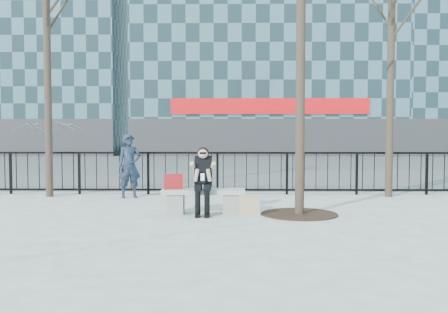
{
  "coord_description": "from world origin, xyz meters",
  "views": [
    {
      "loc": [
        0.55,
        -9.87,
        1.66
      ],
      "look_at": [
        0.4,
        0.8,
        1.1
      ],
      "focal_mm": 40.0,
      "sensor_mm": 36.0,
      "label": 1
    }
  ],
  "objects": [
    {
      "name": "tree_grate",
      "position": [
        1.9,
        -0.1,
        0.01
      ],
      "size": [
        1.5,
        1.5,
        0.02
      ],
      "primitive_type": "cylinder",
      "color": "black",
      "rests_on": "ground"
    },
    {
      "name": "handbag",
      "position": [
        -0.61,
        0.02,
        0.64
      ],
      "size": [
        0.39,
        0.26,
        0.3
      ],
      "primitive_type": "cube",
      "rotation": [
        0.0,
        0.0,
        0.25
      ],
      "color": "#A71418",
      "rests_on": "bench_main"
    },
    {
      "name": "bench_main",
      "position": [
        0.0,
        0.0,
        0.3
      ],
      "size": [
        1.65,
        0.46,
        0.49
      ],
      "color": "slate",
      "rests_on": "ground"
    },
    {
      "name": "tree_left",
      "position": [
        -4.0,
        2.5,
        4.86
      ],
      "size": [
        2.8,
        2.8,
        6.5
      ],
      "color": "black",
      "rests_on": "ground"
    },
    {
      "name": "seated_woman",
      "position": [
        0.0,
        -0.16,
        0.67
      ],
      "size": [
        0.5,
        0.64,
        1.34
      ],
      "color": "black",
      "rests_on": "ground"
    },
    {
      "name": "railing",
      "position": [
        0.0,
        3.0,
        0.55
      ],
      "size": [
        14.0,
        0.06,
        1.1
      ],
      "color": "black",
      "rests_on": "ground"
    },
    {
      "name": "standing_man",
      "position": [
        -1.95,
        2.31,
        0.78
      ],
      "size": [
        0.68,
        0.58,
        1.57
      ],
      "primitive_type": "imported",
      "rotation": [
        0.0,
        0.0,
        0.43
      ],
      "color": "black",
      "rests_on": "ground"
    },
    {
      "name": "ground",
      "position": [
        0.0,
        0.0,
        0.0
      ],
      "size": [
        120.0,
        120.0,
        0.0
      ],
      "primitive_type": "plane",
      "color": "gray",
      "rests_on": "ground"
    },
    {
      "name": "street_surface",
      "position": [
        0.0,
        15.0,
        0.0
      ],
      "size": [
        60.0,
        23.0,
        0.01
      ],
      "primitive_type": "cube",
      "color": "#474747",
      "rests_on": "ground"
    },
    {
      "name": "shopping_bag",
      "position": [
        0.91,
        -0.25,
        0.18
      ],
      "size": [
        0.41,
        0.2,
        0.37
      ],
      "primitive_type": "cube",
      "rotation": [
        0.0,
        0.0,
        0.15
      ],
      "color": "beige",
      "rests_on": "ground"
    },
    {
      "name": "vendor_umbrella",
      "position": [
        -5.3,
        6.03,
        1.03
      ],
      "size": [
        2.41,
        2.45,
        2.06
      ],
      "primitive_type": "imported",
      "rotation": [
        0.0,
        0.0,
        -0.07
      ],
      "color": "yellow",
      "rests_on": "ground"
    }
  ]
}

